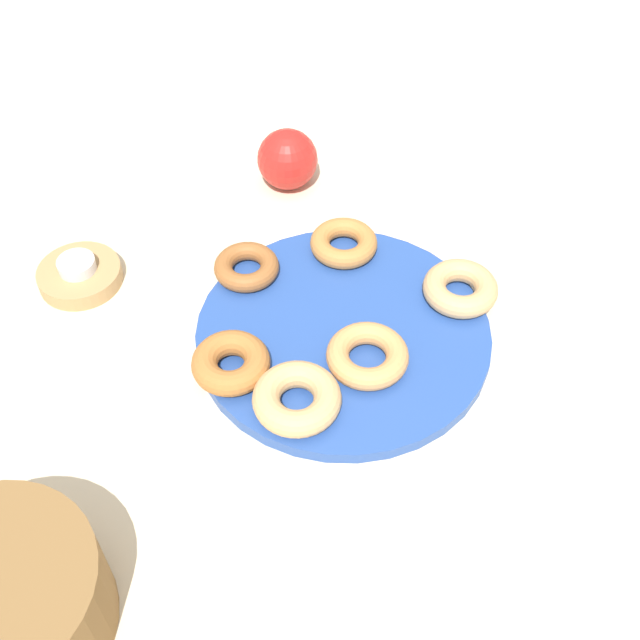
{
  "coord_description": "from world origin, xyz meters",
  "views": [
    {
      "loc": [
        -0.52,
        0.29,
        0.7
      ],
      "look_at": [
        0.0,
        0.03,
        0.05
      ],
      "focal_mm": 44.49,
      "sensor_mm": 36.0,
      "label": 1
    }
  ],
  "objects_px": {
    "donut_1": "(344,243)",
    "donut_5": "(297,399)",
    "donut_plate": "(343,333)",
    "donut_0": "(230,362)",
    "donut_4": "(368,355)",
    "donut_2": "(460,288)",
    "candle_holder": "(80,276)",
    "apple": "(287,159)",
    "tealight": "(77,265)",
    "donut_3": "(246,267)"
  },
  "relations": [
    {
      "from": "donut_1",
      "to": "donut_5",
      "type": "bearing_deg",
      "value": 140.9
    },
    {
      "from": "donut_1",
      "to": "candle_holder",
      "type": "xyz_separation_m",
      "value": [
        0.11,
        0.31,
        -0.02
      ]
    },
    {
      "from": "tealight",
      "to": "donut_2",
      "type": "bearing_deg",
      "value": -121.54
    },
    {
      "from": "tealight",
      "to": "apple",
      "type": "relative_size",
      "value": 0.55
    },
    {
      "from": "donut_plate",
      "to": "apple",
      "type": "relative_size",
      "value": 4.09
    },
    {
      "from": "donut_0",
      "to": "donut_4",
      "type": "xyz_separation_m",
      "value": [
        -0.06,
        -0.14,
        -0.0
      ]
    },
    {
      "from": "donut_3",
      "to": "donut_5",
      "type": "relative_size",
      "value": 0.84
    },
    {
      "from": "donut_1",
      "to": "apple",
      "type": "relative_size",
      "value": 1.01
    },
    {
      "from": "donut_0",
      "to": "donut_2",
      "type": "bearing_deg",
      "value": -93.49
    },
    {
      "from": "donut_2",
      "to": "donut_1",
      "type": "bearing_deg",
      "value": 32.9
    },
    {
      "from": "candle_holder",
      "to": "donut_2",
      "type": "bearing_deg",
      "value": -121.54
    },
    {
      "from": "donut_5",
      "to": "tealight",
      "type": "relative_size",
      "value": 2.05
    },
    {
      "from": "donut_plate",
      "to": "donut_1",
      "type": "bearing_deg",
      "value": -27.77
    },
    {
      "from": "donut_0",
      "to": "donut_2",
      "type": "relative_size",
      "value": 0.97
    },
    {
      "from": "donut_0",
      "to": "apple",
      "type": "xyz_separation_m",
      "value": [
        0.29,
        -0.2,
        0.01
      ]
    },
    {
      "from": "donut_3",
      "to": "candle_holder",
      "type": "distance_m",
      "value": 0.21
    },
    {
      "from": "candle_holder",
      "to": "apple",
      "type": "distance_m",
      "value": 0.32
    },
    {
      "from": "donut_1",
      "to": "donut_4",
      "type": "distance_m",
      "value": 0.18
    },
    {
      "from": "donut_plate",
      "to": "donut_4",
      "type": "bearing_deg",
      "value": -178.73
    },
    {
      "from": "candle_holder",
      "to": "apple",
      "type": "relative_size",
      "value": 1.23
    },
    {
      "from": "donut_1",
      "to": "donut_4",
      "type": "relative_size",
      "value": 0.92
    },
    {
      "from": "donut_plate",
      "to": "donut_3",
      "type": "xyz_separation_m",
      "value": [
        0.13,
        0.06,
        0.02
      ]
    },
    {
      "from": "donut_0",
      "to": "donut_1",
      "type": "relative_size",
      "value": 1.02
    },
    {
      "from": "donut_plate",
      "to": "donut_2",
      "type": "height_order",
      "value": "donut_2"
    },
    {
      "from": "donut_plate",
      "to": "apple",
      "type": "xyz_separation_m",
      "value": [
        0.29,
        -0.06,
        0.03
      ]
    },
    {
      "from": "donut_3",
      "to": "apple",
      "type": "xyz_separation_m",
      "value": [
        0.16,
        -0.13,
        0.01
      ]
    },
    {
      "from": "donut_1",
      "to": "donut_2",
      "type": "distance_m",
      "value": 0.16
    },
    {
      "from": "donut_plate",
      "to": "donut_3",
      "type": "distance_m",
      "value": 0.15
    },
    {
      "from": "donut_2",
      "to": "donut_3",
      "type": "distance_m",
      "value": 0.26
    },
    {
      "from": "donut_5",
      "to": "candle_holder",
      "type": "relative_size",
      "value": 0.92
    },
    {
      "from": "donut_2",
      "to": "tealight",
      "type": "distance_m",
      "value": 0.46
    },
    {
      "from": "donut_plate",
      "to": "donut_0",
      "type": "relative_size",
      "value": 3.95
    },
    {
      "from": "donut_0",
      "to": "tealight",
      "type": "xyz_separation_m",
      "value": [
        0.23,
        0.11,
        -0.0
      ]
    },
    {
      "from": "donut_5",
      "to": "donut_plate",
      "type": "bearing_deg",
      "value": -51.44
    },
    {
      "from": "donut_1",
      "to": "apple",
      "type": "xyz_separation_m",
      "value": [
        0.17,
        -0.0,
        0.01
      ]
    },
    {
      "from": "donut_2",
      "to": "donut_5",
      "type": "bearing_deg",
      "value": 103.78
    },
    {
      "from": "donut_2",
      "to": "tealight",
      "type": "xyz_separation_m",
      "value": [
        0.24,
        0.4,
        -0.0
      ]
    },
    {
      "from": "candle_holder",
      "to": "donut_4",
      "type": "bearing_deg",
      "value": -138.6
    },
    {
      "from": "donut_plate",
      "to": "donut_1",
      "type": "distance_m",
      "value": 0.13
    },
    {
      "from": "donut_0",
      "to": "tealight",
      "type": "bearing_deg",
      "value": 25.99
    },
    {
      "from": "donut_0",
      "to": "donut_4",
      "type": "distance_m",
      "value": 0.15
    },
    {
      "from": "donut_2",
      "to": "donut_5",
      "type": "xyz_separation_m",
      "value": [
        -0.06,
        0.24,
        0.0
      ]
    },
    {
      "from": "donut_0",
      "to": "donut_4",
      "type": "relative_size",
      "value": 0.94
    },
    {
      "from": "donut_0",
      "to": "donut_5",
      "type": "relative_size",
      "value": 0.92
    },
    {
      "from": "donut_0",
      "to": "donut_1",
      "type": "height_order",
      "value": "donut_0"
    },
    {
      "from": "donut_1",
      "to": "donut_5",
      "type": "distance_m",
      "value": 0.25
    },
    {
      "from": "donut_plate",
      "to": "donut_5",
      "type": "xyz_separation_m",
      "value": [
        -0.08,
        0.09,
        0.02
      ]
    },
    {
      "from": "donut_1",
      "to": "donut_5",
      "type": "relative_size",
      "value": 0.9
    },
    {
      "from": "donut_1",
      "to": "apple",
      "type": "height_order",
      "value": "apple"
    },
    {
      "from": "donut_5",
      "to": "apple",
      "type": "relative_size",
      "value": 1.13
    }
  ]
}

